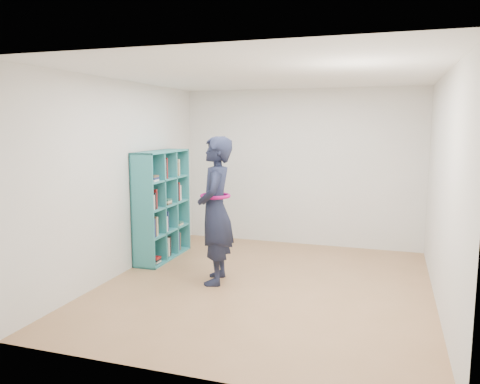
% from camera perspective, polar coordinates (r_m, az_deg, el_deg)
% --- Properties ---
extents(floor, '(4.50, 4.50, 0.00)m').
position_cam_1_polar(floor, '(6.01, 3.07, -11.40)').
color(floor, '#976D44').
rests_on(floor, ground).
extents(ceiling, '(4.50, 4.50, 0.00)m').
position_cam_1_polar(ceiling, '(5.69, 3.28, 14.08)').
color(ceiling, white).
rests_on(ceiling, wall_back).
extents(wall_left, '(0.02, 4.50, 2.60)m').
position_cam_1_polar(wall_left, '(6.51, -14.13, 1.65)').
color(wall_left, silver).
rests_on(wall_left, floor).
extents(wall_right, '(0.02, 4.50, 2.60)m').
position_cam_1_polar(wall_right, '(5.55, 23.56, 0.10)').
color(wall_right, silver).
rests_on(wall_right, floor).
extents(wall_back, '(4.00, 0.02, 2.60)m').
position_cam_1_polar(wall_back, '(7.89, 7.35, 2.95)').
color(wall_back, silver).
rests_on(wall_back, floor).
extents(wall_front, '(4.00, 0.02, 2.60)m').
position_cam_1_polar(wall_front, '(3.60, -6.01, -3.33)').
color(wall_front, silver).
rests_on(wall_front, floor).
extents(bookshelf, '(0.36, 1.22, 1.63)m').
position_cam_1_polar(bookshelf, '(7.15, -9.68, -1.77)').
color(bookshelf, teal).
rests_on(bookshelf, floor).
extents(person, '(0.59, 0.77, 1.87)m').
position_cam_1_polar(person, '(5.94, -3.01, -2.26)').
color(person, black).
rests_on(person, floor).
extents(smartphone, '(0.05, 0.09, 0.12)m').
position_cam_1_polar(smartphone, '(6.02, -4.35, -0.94)').
color(smartphone, silver).
rests_on(smartphone, person).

